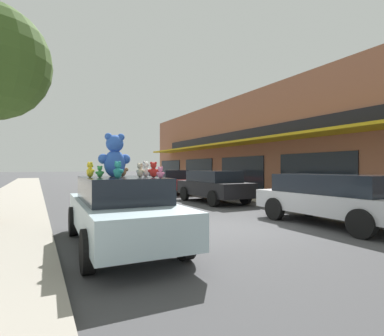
# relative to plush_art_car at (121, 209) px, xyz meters

# --- Properties ---
(ground_plane) EXTENTS (260.00, 260.00, 0.00)m
(ground_plane) POSITION_rel_plush_art_car_xyz_m (3.03, 0.62, -0.80)
(ground_plane) COLOR #424244
(sidewalk_far) EXTENTS (2.78, 90.00, 0.12)m
(sidewalk_far) POSITION_rel_plush_art_car_xyz_m (8.72, 0.62, -0.74)
(sidewalk_far) COLOR gray
(sidewalk_far) RESTS_ON ground_plane
(storefront_row) EXTENTS (16.82, 34.39, 6.42)m
(storefront_row) POSITION_rel_plush_art_car_xyz_m (17.61, 6.30, 2.41)
(storefront_row) COLOR #9E6047
(storefront_row) RESTS_ON ground_plane
(plush_art_car) EXTENTS (2.00, 4.83, 1.48)m
(plush_art_car) POSITION_rel_plush_art_car_xyz_m (0.00, 0.00, 0.00)
(plush_art_car) COLOR #ADC6D1
(plush_art_car) RESTS_ON ground_plane
(teddy_bear_giant) EXTENTS (0.68, 0.42, 0.93)m
(teddy_bear_giant) POSITION_rel_plush_art_car_xyz_m (-0.14, -0.08, 1.13)
(teddy_bear_giant) COLOR blue
(teddy_bear_giant) RESTS_ON plush_art_car
(teddy_bear_brown) EXTENTS (0.29, 0.21, 0.38)m
(teddy_bear_brown) POSITION_rel_plush_art_car_xyz_m (0.19, 0.55, 0.86)
(teddy_bear_brown) COLOR olive
(teddy_bear_brown) RESTS_ON plush_art_car
(teddy_bear_green) EXTENTS (0.18, 0.11, 0.25)m
(teddy_bear_green) POSITION_rel_plush_art_car_xyz_m (-0.45, -0.10, 0.80)
(teddy_bear_green) COLOR green
(teddy_bear_green) RESTS_ON plush_art_car
(teddy_bear_cream) EXTENTS (0.18, 0.23, 0.31)m
(teddy_bear_cream) POSITION_rel_plush_art_car_xyz_m (0.35, -0.28, 0.83)
(teddy_bear_cream) COLOR beige
(teddy_bear_cream) RESTS_ON plush_art_car
(teddy_bear_pink) EXTENTS (0.16, 0.14, 0.23)m
(teddy_bear_pink) POSITION_rel_plush_art_car_xyz_m (0.47, -1.13, 0.79)
(teddy_bear_pink) COLOR pink
(teddy_bear_pink) RESTS_ON plush_art_car
(teddy_bear_black) EXTENTS (0.17, 0.21, 0.29)m
(teddy_bear_black) POSITION_rel_plush_art_car_xyz_m (-0.09, 0.47, 0.82)
(teddy_bear_black) COLOR black
(teddy_bear_black) RESTS_ON plush_art_car
(teddy_bear_teal) EXTENTS (0.20, 0.24, 0.33)m
(teddy_bear_teal) POSITION_rel_plush_art_car_xyz_m (-0.27, -0.88, 0.84)
(teddy_bear_teal) COLOR teal
(teddy_bear_teal) RESTS_ON plush_art_car
(teddy_bear_white) EXTENTS (0.26, 0.21, 0.35)m
(teddy_bear_white) POSITION_rel_plush_art_car_xyz_m (0.55, -0.06, 0.85)
(teddy_bear_white) COLOR white
(teddy_bear_white) RESTS_ON plush_art_car
(teddy_bear_yellow) EXTENTS (0.19, 0.25, 0.33)m
(teddy_bear_yellow) POSITION_rel_plush_art_car_xyz_m (-0.61, 0.14, 0.84)
(teddy_bear_yellow) COLOR yellow
(teddy_bear_yellow) RESTS_ON plush_art_car
(teddy_bear_red) EXTENTS (0.25, 0.18, 0.33)m
(teddy_bear_red) POSITION_rel_plush_art_car_xyz_m (0.56, -0.51, 0.84)
(teddy_bear_red) COLOR red
(teddy_bear_red) RESTS_ON plush_art_car
(parked_car_far_left) EXTENTS (1.82, 4.68, 1.49)m
(parked_car_far_left) POSITION_rel_plush_art_car_xyz_m (6.03, -0.55, 0.03)
(parked_car_far_left) COLOR #B7B7BC
(parked_car_far_left) RESTS_ON ground_plane
(parked_car_far_center) EXTENTS (1.93, 4.51, 1.53)m
(parked_car_far_center) POSITION_rel_plush_art_car_xyz_m (6.03, 5.99, 0.04)
(parked_car_far_center) COLOR black
(parked_car_far_center) RESTS_ON ground_plane
(parked_car_far_right) EXTENTS (1.94, 4.38, 1.54)m
(parked_car_far_right) POSITION_rel_plush_art_car_xyz_m (6.03, 11.66, 0.05)
(parked_car_far_right) COLOR maroon
(parked_car_far_right) RESTS_ON ground_plane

